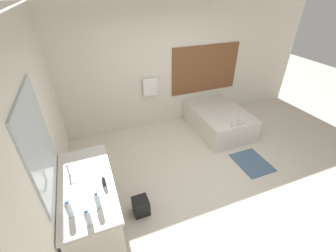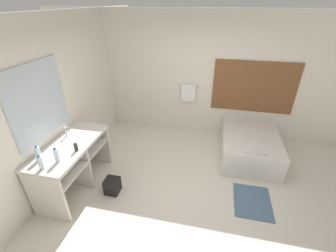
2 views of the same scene
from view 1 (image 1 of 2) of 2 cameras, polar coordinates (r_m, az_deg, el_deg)
ground_plane at (r=4.07m, az=9.86°, el=-14.05°), size 16.00×16.00×0.00m
wall_back_with_blinds at (r=5.08m, az=-1.25°, el=14.46°), size 7.40×0.13×2.70m
wall_left_with_mirror at (r=2.85m, az=-29.54°, el=-5.82°), size 0.08×7.40×2.70m
vanity_counter at (r=3.20m, az=-19.30°, el=-16.18°), size 0.65×1.43×0.85m
sink_faucet at (r=3.14m, az=-23.99°, el=-10.16°), size 0.09×0.04×0.18m
bathtub at (r=5.31m, az=12.67°, el=1.85°), size 1.08×1.55×0.63m
water_bottle_1 at (r=2.67m, az=-23.86°, el=-18.70°), size 0.07×0.07×0.23m
water_bottle_2 at (r=2.65m, az=-17.55°, el=-17.48°), size 0.07×0.07×0.23m
water_bottle_3 at (r=2.54m, az=-19.71°, el=-21.00°), size 0.07×0.07×0.22m
soap_dispenser at (r=2.88m, az=-16.03°, el=-13.29°), size 0.06×0.06×0.15m
waste_bin at (r=3.56m, az=-6.90°, el=-19.53°), size 0.23×0.23×0.26m
bath_mat at (r=4.66m, az=20.51°, el=-8.68°), size 0.57×0.71×0.02m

